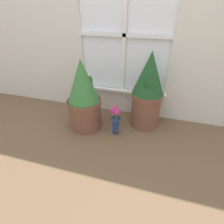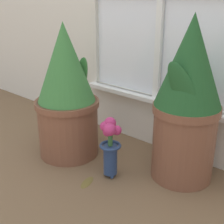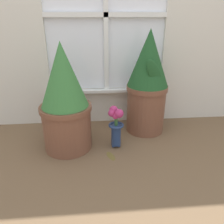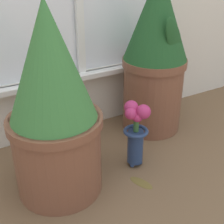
# 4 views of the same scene
# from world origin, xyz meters

# --- Properties ---
(ground_plane) EXTENTS (10.00, 10.00, 0.00)m
(ground_plane) POSITION_xyz_m (0.00, 0.00, 0.00)
(ground_plane) COLOR brown
(potted_plant_left) EXTENTS (0.35, 0.35, 0.74)m
(potted_plant_left) POSITION_xyz_m (-0.30, 0.18, 0.36)
(potted_plant_left) COLOR brown
(potted_plant_left) RESTS_ON ground_plane
(potted_plant_right) EXTENTS (0.32, 0.32, 0.80)m
(potted_plant_right) POSITION_xyz_m (0.30, 0.40, 0.41)
(potted_plant_right) COLOR brown
(potted_plant_right) RESTS_ON ground_plane
(flower_vase) EXTENTS (0.11, 0.11, 0.31)m
(flower_vase) POSITION_xyz_m (0.04, 0.16, 0.19)
(flower_vase) COLOR navy
(flower_vase) RESTS_ON ground_plane
(fallen_leaf) EXTENTS (0.08, 0.12, 0.01)m
(fallen_leaf) POSITION_xyz_m (-0.01, 0.04, 0.00)
(fallen_leaf) COLOR brown
(fallen_leaf) RESTS_ON ground_plane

